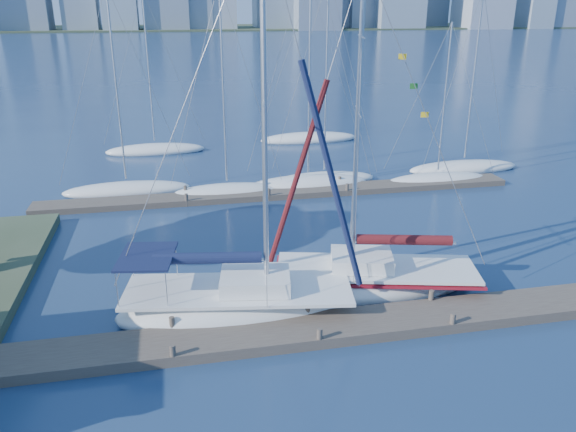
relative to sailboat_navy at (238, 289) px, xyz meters
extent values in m
plane|color=navy|center=(2.46, -2.04, -1.09)|extent=(700.00, 700.00, 0.00)
cube|color=#4B3F37|center=(2.46, -2.04, -0.89)|extent=(26.00, 2.00, 0.40)
cube|color=#4B3F37|center=(4.46, 13.96, -0.91)|extent=(30.00, 1.80, 0.36)
cube|color=#38472D|center=(2.46, 317.96, -1.09)|extent=(800.00, 100.00, 1.50)
ellipsoid|color=white|center=(0.00, 0.00, -0.82)|extent=(9.70, 4.51, 1.64)
cube|color=white|center=(0.00, 0.00, -0.05)|extent=(8.99, 4.16, 0.13)
cube|color=white|center=(0.64, -0.10, 0.33)|extent=(2.90, 2.38, 0.60)
cylinder|color=silver|center=(1.07, -0.17, 6.52)|extent=(0.20, 0.20, 13.03)
cylinder|color=silver|center=(-1.11, 0.18, 1.20)|extent=(4.38, 0.81, 0.11)
cylinder|color=black|center=(-1.11, 0.18, 1.31)|extent=(4.09, 1.08, 0.44)
cube|color=black|center=(-3.32, 0.54, 1.42)|extent=(2.36, 2.88, 0.09)
ellipsoid|color=white|center=(5.88, 0.85, -0.83)|extent=(9.32, 4.96, 1.56)
cube|color=white|center=(5.88, 0.85, -0.10)|extent=(8.63, 4.57, 0.12)
cube|color=white|center=(5.27, 1.00, 0.26)|extent=(2.88, 2.43, 0.57)
cylinder|color=silver|center=(4.87, 1.10, 5.83)|extent=(0.19, 0.19, 11.76)
cylinder|color=silver|center=(6.91, 0.60, 1.09)|extent=(4.11, 1.11, 0.10)
cylinder|color=#4C1011|center=(6.91, 0.60, 1.20)|extent=(3.86, 1.33, 0.42)
cube|color=maroon|center=(5.88, 0.85, -0.28)|extent=(8.84, 4.73, 0.10)
ellipsoid|color=white|center=(-5.19, 16.50, -0.90)|extent=(8.09, 2.51, 1.06)
cylinder|color=silver|center=(-5.19, 16.50, 5.61)|extent=(0.12, 0.12, 11.47)
ellipsoid|color=white|center=(1.06, 14.85, -0.90)|extent=(7.11, 2.71, 1.04)
cylinder|color=silver|center=(1.06, 14.85, 5.69)|extent=(0.11, 0.11, 11.66)
ellipsoid|color=white|center=(6.45, 15.33, -0.87)|extent=(8.47, 4.85, 1.20)
cylinder|color=silver|center=(6.45, 15.33, 6.90)|extent=(0.13, 0.13, 13.80)
ellipsoid|color=white|center=(7.77, 16.19, -0.90)|extent=(7.36, 4.13, 1.04)
cylinder|color=silver|center=(7.77, 16.19, 5.94)|extent=(0.11, 0.11, 12.16)
ellipsoid|color=white|center=(15.28, 14.59, -0.91)|extent=(7.44, 4.39, 1.00)
cylinder|color=silver|center=(15.28, 14.59, 4.54)|extent=(0.11, 0.11, 9.45)
ellipsoid|color=white|center=(18.49, 16.97, -0.89)|extent=(8.59, 4.99, 1.09)
cylinder|color=silver|center=(18.49, 16.97, 5.64)|extent=(0.12, 0.12, 11.47)
ellipsoid|color=white|center=(-3.58, 26.98, -0.88)|extent=(8.10, 2.90, 1.13)
cylinder|color=silver|center=(-3.58, 26.98, 5.68)|extent=(0.12, 0.12, 11.48)
ellipsoid|color=white|center=(9.71, 28.56, -0.87)|extent=(8.73, 2.61, 1.20)
cylinder|color=silver|center=(9.71, 28.56, 5.95)|extent=(0.13, 0.13, 11.90)
camera|label=1|loc=(-1.99, -19.13, 10.12)|focal=35.00mm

